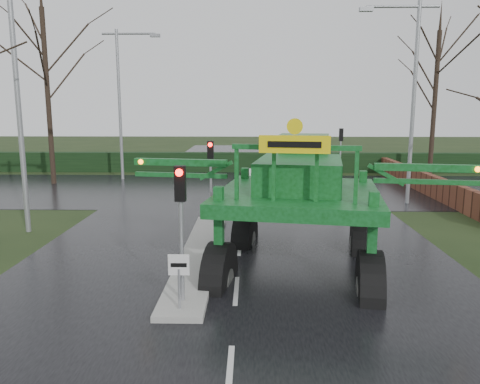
{
  "coord_description": "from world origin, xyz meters",
  "views": [
    {
      "loc": [
        0.37,
        -11.93,
        4.86
      ],
      "look_at": [
        0.01,
        4.02,
        2.0
      ],
      "focal_mm": 35.0,
      "sensor_mm": 36.0,
      "label": 1
    }
  ],
  "objects_px": {
    "traffic_signal_mid": "(211,163)",
    "white_sedan": "(284,190)",
    "street_light_right": "(408,85)",
    "traffic_signal_near": "(181,205)",
    "traffic_signal_far": "(341,142)",
    "keep_left_sign": "(179,273)",
    "crop_sprayer": "(221,186)",
    "street_light_left_far": "(123,91)",
    "street_light_left_near": "(24,78)"
  },
  "relations": [
    {
      "from": "keep_left_sign",
      "to": "street_light_right",
      "type": "distance_m",
      "value": 17.23
    },
    {
      "from": "keep_left_sign",
      "to": "white_sedan",
      "type": "xyz_separation_m",
      "value": [
        3.72,
        17.36,
        -1.06
      ]
    },
    {
      "from": "traffic_signal_near",
      "to": "white_sedan",
      "type": "xyz_separation_m",
      "value": [
        3.72,
        16.87,
        -2.59
      ]
    },
    {
      "from": "street_light_left_near",
      "to": "street_light_left_far",
      "type": "relative_size",
      "value": 1.0
    },
    {
      "from": "keep_left_sign",
      "to": "traffic_signal_far",
      "type": "xyz_separation_m",
      "value": [
        7.8,
        21.51,
        1.53
      ]
    },
    {
      "from": "keep_left_sign",
      "to": "street_light_right",
      "type": "xyz_separation_m",
      "value": [
        9.49,
        13.5,
        4.93
      ]
    },
    {
      "from": "traffic_signal_mid",
      "to": "crop_sprayer",
      "type": "bearing_deg",
      "value": -82.67
    },
    {
      "from": "traffic_signal_far",
      "to": "crop_sprayer",
      "type": "height_order",
      "value": "crop_sprayer"
    },
    {
      "from": "street_light_right",
      "to": "street_light_left_far",
      "type": "xyz_separation_m",
      "value": [
        -16.39,
        8.0,
        0.0
      ]
    },
    {
      "from": "street_light_left_far",
      "to": "street_light_right",
      "type": "bearing_deg",
      "value": -26.02
    },
    {
      "from": "traffic_signal_near",
      "to": "white_sedan",
      "type": "bearing_deg",
      "value": 77.55
    },
    {
      "from": "traffic_signal_far",
      "to": "street_light_right",
      "type": "distance_m",
      "value": 8.86
    },
    {
      "from": "keep_left_sign",
      "to": "crop_sprayer",
      "type": "relative_size",
      "value": 0.13
    },
    {
      "from": "traffic_signal_mid",
      "to": "traffic_signal_far",
      "type": "distance_m",
      "value": 14.75
    },
    {
      "from": "keep_left_sign",
      "to": "street_light_right",
      "type": "bearing_deg",
      "value": 54.88
    },
    {
      "from": "traffic_signal_mid",
      "to": "traffic_signal_far",
      "type": "bearing_deg",
      "value": 58.07
    },
    {
      "from": "white_sedan",
      "to": "traffic_signal_near",
      "type": "bearing_deg",
      "value": 169.44
    },
    {
      "from": "traffic_signal_near",
      "to": "white_sedan",
      "type": "height_order",
      "value": "traffic_signal_near"
    },
    {
      "from": "white_sedan",
      "to": "traffic_signal_mid",
      "type": "bearing_deg",
      "value": 157.9
    },
    {
      "from": "traffic_signal_mid",
      "to": "white_sedan",
      "type": "relative_size",
      "value": 0.72
    },
    {
      "from": "traffic_signal_near",
      "to": "traffic_signal_mid",
      "type": "height_order",
      "value": "same"
    },
    {
      "from": "traffic_signal_mid",
      "to": "street_light_left_far",
      "type": "relative_size",
      "value": 0.35
    },
    {
      "from": "traffic_signal_far",
      "to": "street_light_left_near",
      "type": "xyz_separation_m",
      "value": [
        -14.69,
        -14.01,
        3.4
      ]
    },
    {
      "from": "street_light_left_near",
      "to": "street_light_right",
      "type": "bearing_deg",
      "value": 20.11
    },
    {
      "from": "street_light_left_near",
      "to": "street_light_right",
      "type": "height_order",
      "value": "same"
    },
    {
      "from": "crop_sprayer",
      "to": "street_light_left_far",
      "type": "bearing_deg",
      "value": 121.54
    },
    {
      "from": "traffic_signal_near",
      "to": "crop_sprayer",
      "type": "height_order",
      "value": "crop_sprayer"
    },
    {
      "from": "keep_left_sign",
      "to": "street_light_right",
      "type": "height_order",
      "value": "street_light_right"
    },
    {
      "from": "traffic_signal_mid",
      "to": "traffic_signal_far",
      "type": "height_order",
      "value": "same"
    },
    {
      "from": "traffic_signal_far",
      "to": "street_light_right",
      "type": "xyz_separation_m",
      "value": [
        1.69,
        -8.01,
        3.4
      ]
    },
    {
      "from": "traffic_signal_mid",
      "to": "street_light_left_near",
      "type": "bearing_deg",
      "value": -167.79
    },
    {
      "from": "street_light_left_near",
      "to": "street_light_right",
      "type": "relative_size",
      "value": 1.0
    },
    {
      "from": "traffic_signal_mid",
      "to": "street_light_left_near",
      "type": "xyz_separation_m",
      "value": [
        -6.89,
        -1.49,
        3.4
      ]
    },
    {
      "from": "keep_left_sign",
      "to": "white_sedan",
      "type": "bearing_deg",
      "value": 77.89
    },
    {
      "from": "traffic_signal_mid",
      "to": "white_sedan",
      "type": "distance_m",
      "value": 9.52
    },
    {
      "from": "traffic_signal_far",
      "to": "keep_left_sign",
      "type": "bearing_deg",
      "value": 70.07
    },
    {
      "from": "traffic_signal_far",
      "to": "street_light_left_near",
      "type": "relative_size",
      "value": 0.35
    },
    {
      "from": "traffic_signal_near",
      "to": "street_light_right",
      "type": "distance_m",
      "value": 16.46
    },
    {
      "from": "traffic_signal_mid",
      "to": "street_light_left_far",
      "type": "xyz_separation_m",
      "value": [
        -6.89,
        12.51,
        3.4
      ]
    },
    {
      "from": "keep_left_sign",
      "to": "street_light_left_far",
      "type": "distance_m",
      "value": 23.11
    },
    {
      "from": "traffic_signal_near",
      "to": "white_sedan",
      "type": "relative_size",
      "value": 0.72
    },
    {
      "from": "street_light_left_near",
      "to": "crop_sprayer",
      "type": "height_order",
      "value": "street_light_left_near"
    },
    {
      "from": "traffic_signal_near",
      "to": "street_light_left_near",
      "type": "bearing_deg",
      "value": 134.53
    },
    {
      "from": "street_light_right",
      "to": "traffic_signal_near",
      "type": "bearing_deg",
      "value": -126.13
    },
    {
      "from": "white_sedan",
      "to": "traffic_signal_far",
      "type": "bearing_deg",
      "value": -42.6
    },
    {
      "from": "traffic_signal_near",
      "to": "traffic_signal_far",
      "type": "distance_m",
      "value": 22.42
    },
    {
      "from": "keep_left_sign",
      "to": "street_light_left_far",
      "type": "height_order",
      "value": "street_light_left_far"
    },
    {
      "from": "traffic_signal_far",
      "to": "street_light_left_far",
      "type": "height_order",
      "value": "street_light_left_far"
    },
    {
      "from": "traffic_signal_mid",
      "to": "street_light_left_far",
      "type": "distance_m",
      "value": 14.68
    },
    {
      "from": "street_light_left_far",
      "to": "crop_sprayer",
      "type": "xyz_separation_m",
      "value": [
        7.74,
        -19.07,
        -3.27
      ]
    }
  ]
}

